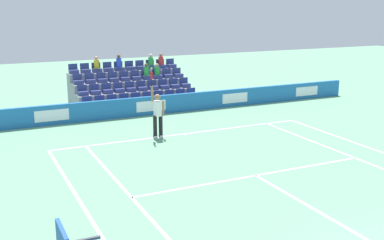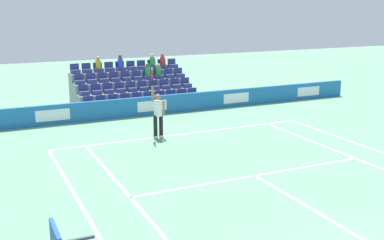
% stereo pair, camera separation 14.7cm
% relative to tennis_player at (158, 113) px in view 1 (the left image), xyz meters
% --- Properties ---
extents(line_baseline, '(10.97, 0.10, 0.01)m').
position_rel_tennis_player_xyz_m(line_baseline, '(-1.16, -0.00, -0.99)').
color(line_baseline, white).
rests_on(line_baseline, ground).
extents(line_service, '(8.23, 0.10, 0.01)m').
position_rel_tennis_player_xyz_m(line_service, '(-1.16, 5.49, -0.99)').
color(line_service, white).
rests_on(line_service, ground).
extents(line_centre_service, '(0.10, 6.40, 0.01)m').
position_rel_tennis_player_xyz_m(line_centre_service, '(-1.16, 8.69, -0.99)').
color(line_centre_service, white).
rests_on(line_centre_service, ground).
extents(line_singles_sideline_left, '(0.10, 11.89, 0.01)m').
position_rel_tennis_player_xyz_m(line_singles_sideline_left, '(2.95, 5.94, -0.99)').
color(line_singles_sideline_left, white).
rests_on(line_singles_sideline_left, ground).
extents(line_singles_sideline_right, '(0.10, 11.89, 0.01)m').
position_rel_tennis_player_xyz_m(line_singles_sideline_right, '(-5.28, 5.94, -0.99)').
color(line_singles_sideline_right, white).
rests_on(line_singles_sideline_right, ground).
extents(line_doubles_sideline_left, '(0.10, 11.89, 0.01)m').
position_rel_tennis_player_xyz_m(line_doubles_sideline_left, '(4.32, 5.94, -0.99)').
color(line_doubles_sideline_left, white).
rests_on(line_doubles_sideline_left, ground).
extents(line_centre_mark, '(0.10, 0.20, 0.01)m').
position_rel_tennis_player_xyz_m(line_centre_mark, '(-1.16, 0.10, -0.99)').
color(line_centre_mark, white).
rests_on(line_centre_mark, ground).
extents(sponsor_barrier, '(23.47, 0.22, 0.91)m').
position_rel_tennis_player_xyz_m(sponsor_barrier, '(-1.16, -3.93, -0.54)').
color(sponsor_barrier, '#1E66AD').
rests_on(sponsor_barrier, ground).
extents(tennis_player, '(0.53, 0.37, 2.85)m').
position_rel_tennis_player_xyz_m(tennis_player, '(0.00, 0.00, 0.00)').
color(tennis_player, black).
rests_on(tennis_player, ground).
extents(stadium_stand, '(6.20, 3.80, 2.57)m').
position_rel_tennis_player_xyz_m(stadium_stand, '(-1.17, -6.88, -0.31)').
color(stadium_stand, gray).
rests_on(stadium_stand, ground).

